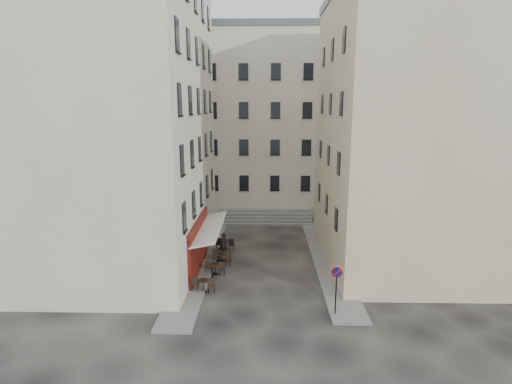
{
  "coord_description": "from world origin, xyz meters",
  "views": [
    {
      "loc": [
        0.02,
        -24.39,
        10.85
      ],
      "look_at": [
        -0.61,
        4.0,
        4.75
      ],
      "focal_mm": 28.0,
      "sensor_mm": 36.0,
      "label": 1
    }
  ],
  "objects_px": {
    "bistro_table_b": "(215,268)",
    "pedestrian": "(223,244)",
    "no_parking_sign": "(336,281)",
    "bistro_table_a": "(203,285)"
  },
  "relations": [
    {
      "from": "no_parking_sign",
      "to": "bistro_table_a",
      "type": "relative_size",
      "value": 1.97
    },
    {
      "from": "bistro_table_b",
      "to": "pedestrian",
      "type": "distance_m",
      "value": 3.47
    },
    {
      "from": "no_parking_sign",
      "to": "bistro_table_a",
      "type": "height_order",
      "value": "no_parking_sign"
    },
    {
      "from": "no_parking_sign",
      "to": "bistro_table_a",
      "type": "bearing_deg",
      "value": 169.98
    },
    {
      "from": "pedestrian",
      "to": "bistro_table_b",
      "type": "bearing_deg",
      "value": 74.39
    },
    {
      "from": "pedestrian",
      "to": "bistro_table_a",
      "type": "bearing_deg",
      "value": 72.06
    },
    {
      "from": "bistro_table_b",
      "to": "pedestrian",
      "type": "xyz_separation_m",
      "value": [
        0.19,
        3.44,
        0.38
      ]
    },
    {
      "from": "bistro_table_b",
      "to": "pedestrian",
      "type": "height_order",
      "value": "pedestrian"
    },
    {
      "from": "bistro_table_a",
      "to": "pedestrian",
      "type": "bearing_deg",
      "value": 84.58
    },
    {
      "from": "no_parking_sign",
      "to": "bistro_table_b",
      "type": "xyz_separation_m",
      "value": [
        -6.99,
        5.11,
        -1.49
      ]
    }
  ]
}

